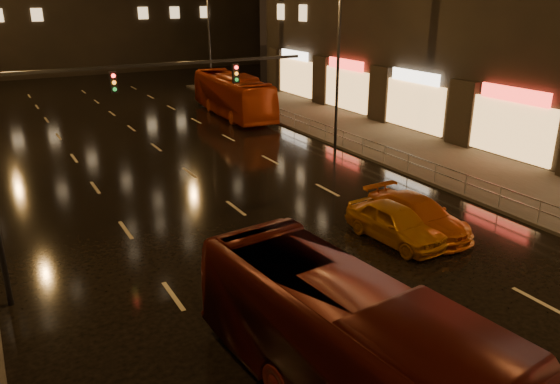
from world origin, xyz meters
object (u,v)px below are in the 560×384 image
bus_curb (233,95)px  taxi_near (395,223)px  bus_red (389,376)px  taxi_far (418,215)px

bus_curb → taxi_near: (-4.35, -24.71, -0.88)m
bus_red → taxi_near: 10.47m
bus_curb → taxi_near: size_ratio=2.65×
taxi_near → taxi_far: bearing=5.4°
taxi_far → taxi_near: bearing=-172.9°
taxi_near → taxi_far: size_ratio=0.89×
bus_curb → taxi_far: bearing=-92.9°
bus_red → taxi_far: bearing=38.5°
bus_red → bus_curb: bearing=65.3°
taxi_near → bus_red: bearing=-135.8°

